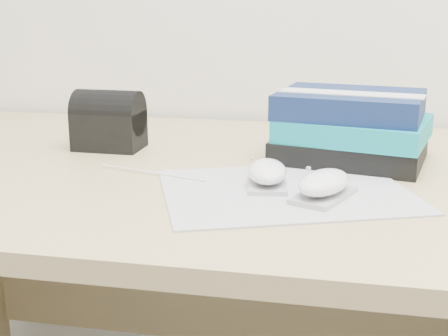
% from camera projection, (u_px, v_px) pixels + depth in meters
% --- Properties ---
extents(desk, '(1.60, 0.80, 0.73)m').
position_uv_depth(desk, '(282.00, 284.00, 1.14)').
color(desk, tan).
rests_on(desk, ground).
extents(mousepad, '(0.43, 0.38, 0.00)m').
position_uv_depth(mousepad, '(286.00, 191.00, 0.90)').
color(mousepad, '#97989F').
rests_on(mousepad, desk).
extents(mouse_rear, '(0.07, 0.11, 0.04)m').
position_uv_depth(mouse_rear, '(267.00, 173.00, 0.92)').
color(mouse_rear, '#ABABAD').
rests_on(mouse_rear, mousepad).
extents(mouse_front, '(0.10, 0.12, 0.04)m').
position_uv_depth(mouse_front, '(324.00, 185.00, 0.86)').
color(mouse_front, '#AAAAAD').
rests_on(mouse_front, mousepad).
extents(usb_cable, '(0.19, 0.06, 0.00)m').
position_uv_depth(usb_cable, '(152.00, 172.00, 0.99)').
color(usb_cable, white).
rests_on(usb_cable, mousepad).
extents(book_stack, '(0.28, 0.24, 0.12)m').
position_uv_depth(book_stack, '(351.00, 127.00, 1.06)').
color(book_stack, black).
rests_on(book_stack, desk).
extents(pouch, '(0.12, 0.09, 0.11)m').
position_uv_depth(pouch, '(109.00, 121.00, 1.15)').
color(pouch, black).
rests_on(pouch, desk).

